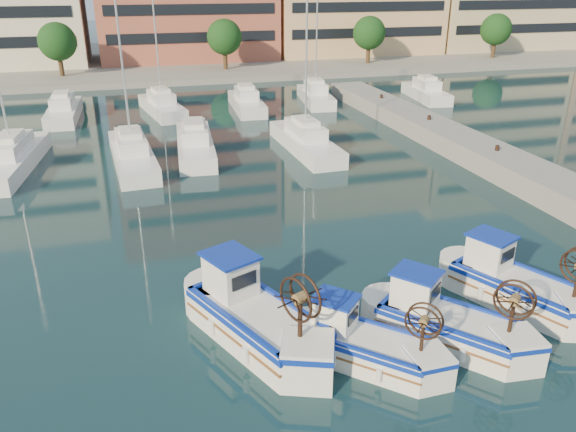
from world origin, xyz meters
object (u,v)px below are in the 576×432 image
(fishing_boat_a, at_px, (254,315))
(fishing_boat_c, at_px, (444,321))
(fishing_boat_d, at_px, (514,283))
(fishing_boat_b, at_px, (363,342))

(fishing_boat_a, bearing_deg, fishing_boat_c, -41.14)
(fishing_boat_d, bearing_deg, fishing_boat_a, 152.49)
(fishing_boat_b, distance_m, fishing_boat_d, 6.53)
(fishing_boat_a, height_order, fishing_boat_b, fishing_boat_a)
(fishing_boat_a, bearing_deg, fishing_boat_d, -26.45)
(fishing_boat_a, relative_size, fishing_boat_b, 1.38)
(fishing_boat_a, relative_size, fishing_boat_c, 1.21)
(fishing_boat_b, xyz_separation_m, fishing_boat_c, (2.82, 0.23, 0.07))
(fishing_boat_b, bearing_deg, fishing_boat_a, 99.25)
(fishing_boat_c, height_order, fishing_boat_d, fishing_boat_d)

